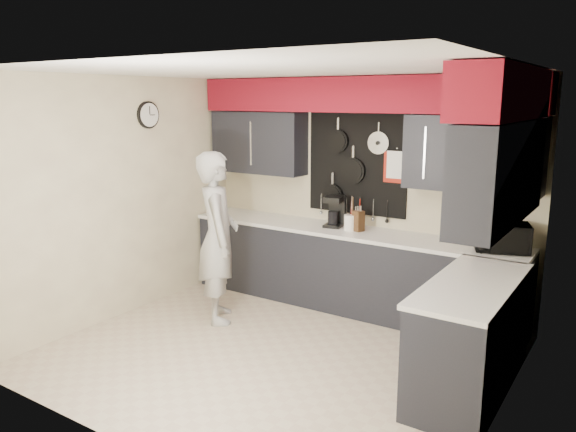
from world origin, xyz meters
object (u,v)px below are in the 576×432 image
Objects in this scene: person at (218,237)px; knife_block at (358,221)px; coffee_maker at (335,211)px; microwave at (502,237)px; utensil_crock at (350,223)px.

knife_block is at bearing -89.09° from person.
coffee_maker is 0.19× the size of person.
microwave is 1.40× the size of coffee_maker.
coffee_maker is (-1.85, 0.06, 0.05)m from microwave.
coffee_maker reaches higher than microwave.
utensil_crock is 0.50× the size of coffee_maker.
utensil_crock is (-0.10, -0.01, -0.03)m from knife_block.
person is (-1.03, -1.05, -0.09)m from utensil_crock.
person is at bearing -177.96° from microwave.
utensil_crock is at bearing -29.64° from coffee_maker.
utensil_crock is 0.27m from coffee_maker.
microwave is 1.85m from coffee_maker.
microwave is 2.83× the size of utensil_crock.
coffee_maker is at bearing -77.43° from person.
microwave is 0.27× the size of person.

